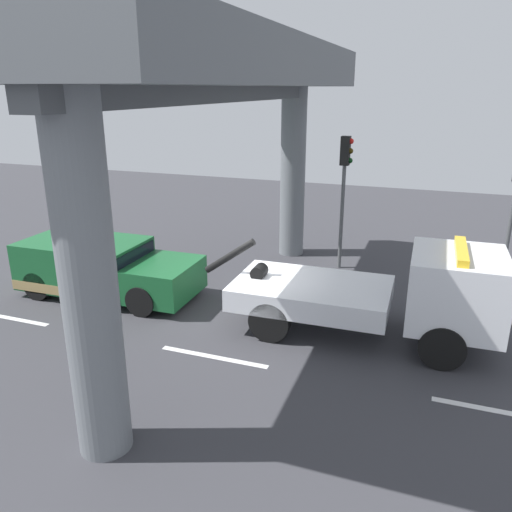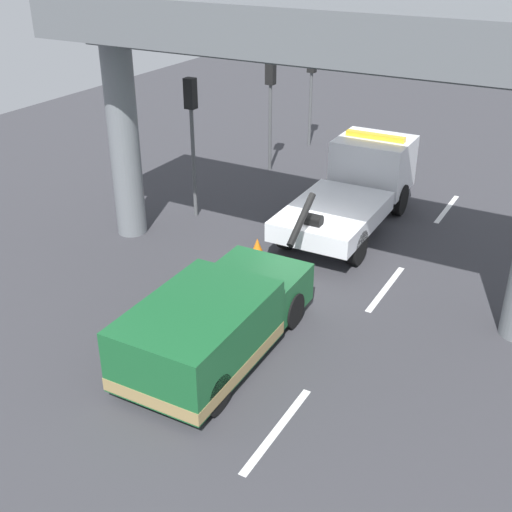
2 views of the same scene
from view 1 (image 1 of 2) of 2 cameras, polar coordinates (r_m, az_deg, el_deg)
name	(u,v)px [view 1 (image 1 of 2)]	position (r m, az deg, el deg)	size (l,w,h in m)	color
ground_plane	(249,318)	(13.57, -0.75, -7.03)	(60.00, 40.00, 0.10)	#38383D
lane_stripe_west	(8,318)	(14.99, -26.28, -6.28)	(2.60, 0.16, 0.01)	silver
lane_stripe_mid	(214,357)	(11.68, -4.80, -11.33)	(2.60, 0.16, 0.01)	silver
lane_stripe_east	(504,412)	(10.96, 26.32, -15.59)	(2.60, 0.16, 0.01)	silver
tow_truck_white	(392,292)	(12.37, 15.12, -3.99)	(7.27, 2.50, 2.46)	white
towed_van_green	(102,269)	(15.37, -17.04, -1.39)	(5.23, 2.29, 1.58)	#195B2D
overpass_structure	(229,85)	(12.42, -3.06, 18.79)	(3.60, 13.24, 6.92)	slate
traffic_light_near	(345,174)	(16.53, 10.01, 9.13)	(0.39, 0.32, 4.37)	#515456
traffic_cone_orange	(265,287)	(14.73, 1.06, -3.54)	(0.48, 0.48, 0.57)	orange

